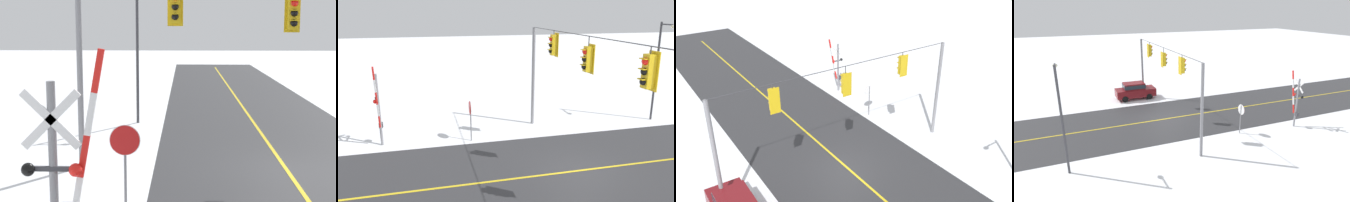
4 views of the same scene
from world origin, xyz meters
TOP-DOWN VIEW (x-y plane):
  - ground_plane at (0.00, 0.00)m, footprint 160.00×160.00m
  - road_asphalt at (0.00, 6.00)m, footprint 9.00×80.00m
  - lane_centre_line at (0.00, 6.00)m, footprint 0.14×72.00m
  - signal_span at (0.06, -0.01)m, footprint 14.20×0.47m
  - stop_sign at (-4.99, -4.37)m, footprint 0.80×0.09m
  - railroad_crossing at (-5.49, -9.25)m, footprint 1.35×0.31m
  - parked_car_maroon at (6.71, 0.99)m, footprint 1.85×4.21m
  - streetlamp_near at (-5.59, 8.10)m, footprint 1.39×0.28m

SIDE VIEW (x-z plane):
  - ground_plane at x=0.00m, z-range 0.00..0.00m
  - road_asphalt at x=0.00m, z-range 0.00..0.01m
  - lane_centre_line at x=0.00m, z-range 0.01..0.01m
  - parked_car_maroon at x=6.71m, z-range 0.08..1.82m
  - stop_sign at x=-4.99m, z-range 0.54..2.89m
  - railroad_crossing at x=-5.49m, z-range 0.01..4.52m
  - streetlamp_near at x=-5.59m, z-range 0.67..7.17m
  - signal_span at x=0.06m, z-range 1.17..7.39m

